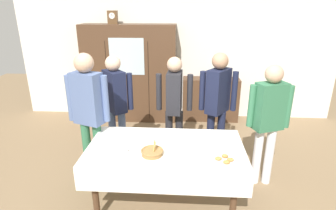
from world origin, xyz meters
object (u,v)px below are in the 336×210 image
(person_beside_shelf, at_px, (89,107))
(wall_cabinet, at_px, (130,74))
(spoon_front_edge, at_px, (151,143))
(spoon_mid_left, at_px, (128,137))
(bookshelf_low, at_px, (210,99))
(tea_cup_back_edge, at_px, (181,145))
(person_behind_table_left, at_px, (115,99))
(mantel_clock, at_px, (113,17))
(book_stack, at_px, (212,76))
(person_near_right_end, at_px, (269,115))
(spoon_far_left, at_px, (178,136))
(person_by_cabinet, at_px, (218,99))
(tea_cup_near_right, at_px, (189,138))
(person_behind_table_right, at_px, (174,100))
(bread_basket, at_px, (152,152))
(dining_table, at_px, (165,156))
(pastry_plate, at_px, (224,160))
(tea_cup_mid_left, at_px, (125,151))

(person_beside_shelf, bearing_deg, wall_cabinet, 87.97)
(spoon_front_edge, bearing_deg, spoon_mid_left, 158.30)
(bookshelf_low, height_order, tea_cup_back_edge, bookshelf_low)
(person_behind_table_left, height_order, person_beside_shelf, person_beside_shelf)
(mantel_clock, xyz_separation_m, book_stack, (1.90, 0.05, -1.11))
(spoon_front_edge, distance_m, person_near_right_end, 1.48)
(spoon_far_left, height_order, person_by_cabinet, person_by_cabinet)
(tea_cup_near_right, xyz_separation_m, person_behind_table_right, (-0.21, 0.83, 0.18))
(person_near_right_end, bearing_deg, tea_cup_back_edge, -156.21)
(bookshelf_low, bearing_deg, person_by_cabinet, -92.02)
(wall_cabinet, relative_size, bookshelf_low, 1.70)
(wall_cabinet, xyz_separation_m, bread_basket, (0.77, -2.75, -0.17))
(spoon_far_left, distance_m, spoon_front_edge, 0.36)
(dining_table, bearing_deg, wall_cabinet, 109.17)
(mantel_clock, height_order, bookshelf_low, mantel_clock)
(bookshelf_low, xyz_separation_m, person_beside_shelf, (-1.70, -2.25, 0.63))
(dining_table, bearing_deg, spoon_front_edge, 148.81)
(bookshelf_low, height_order, spoon_front_edge, bookshelf_low)
(wall_cabinet, distance_m, spoon_mid_left, 2.42)
(bread_basket, bearing_deg, spoon_mid_left, 131.54)
(bread_basket, bearing_deg, dining_table, 50.61)
(tea_cup_near_right, xyz_separation_m, bread_basket, (-0.39, -0.35, 0.01))
(dining_table, relative_size, person_beside_shelf, 1.01)
(spoon_far_left, distance_m, person_beside_shelf, 1.16)
(tea_cup_near_right, bearing_deg, tea_cup_back_edge, -118.22)
(book_stack, bearing_deg, tea_cup_back_edge, -101.83)
(person_by_cabinet, height_order, person_behind_table_right, person_by_cabinet)
(person_near_right_end, bearing_deg, mantel_clock, 139.18)
(pastry_plate, relative_size, person_by_cabinet, 0.17)
(person_by_cabinet, distance_m, person_near_right_end, 0.74)
(person_behind_table_right, bearing_deg, tea_cup_mid_left, -112.09)
(bread_basket, distance_m, spoon_mid_left, 0.51)
(mantel_clock, distance_m, book_stack, 2.20)
(wall_cabinet, bearing_deg, mantel_clock, -179.86)
(dining_table, relative_size, spoon_far_left, 14.74)
(spoon_mid_left, height_order, person_near_right_end, person_near_right_end)
(pastry_plate, distance_m, person_near_right_end, 0.99)
(book_stack, xyz_separation_m, person_near_right_end, (0.52, -2.14, 0.04))
(tea_cup_back_edge, distance_m, spoon_front_edge, 0.35)
(wall_cabinet, height_order, spoon_far_left, wall_cabinet)
(spoon_mid_left, relative_size, person_behind_table_left, 0.07)
(tea_cup_mid_left, bearing_deg, person_behind_table_right, 67.91)
(bread_basket, relative_size, spoon_mid_left, 2.02)
(spoon_front_edge, xyz_separation_m, person_beside_shelf, (-0.81, 0.29, 0.31))
(tea_cup_mid_left, distance_m, spoon_far_left, 0.71)
(person_behind_table_left, bearing_deg, person_near_right_end, -13.38)
(pastry_plate, height_order, person_behind_table_left, person_behind_table_left)
(book_stack, bearing_deg, tea_cup_mid_left, -112.29)
(book_stack, distance_m, spoon_front_edge, 2.69)
(tea_cup_near_right, relative_size, person_by_cabinet, 0.08)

